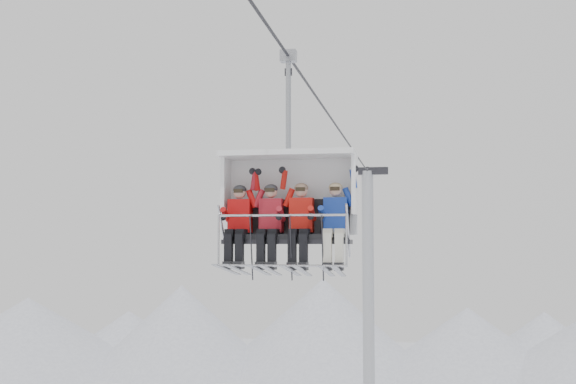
% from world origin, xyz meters
% --- Properties ---
extents(ridgeline, '(72.00, 21.00, 7.00)m').
position_xyz_m(ridgeline, '(-1.58, 42.05, 2.84)').
color(ridgeline, white).
rests_on(ridgeline, ground).
extents(lift_tower_right, '(2.00, 1.80, 13.48)m').
position_xyz_m(lift_tower_right, '(0.00, 22.00, 5.78)').
color(lift_tower_right, '#ADB0B5').
rests_on(lift_tower_right, ground).
extents(haul_cable, '(0.06, 50.00, 0.06)m').
position_xyz_m(haul_cable, '(0.00, 0.00, 13.30)').
color(haul_cable, '#29292D').
rests_on(haul_cable, lift_tower_left).
extents(chairlift_carrier, '(2.46, 1.17, 3.98)m').
position_xyz_m(chairlift_carrier, '(0.00, 0.17, 10.69)').
color(chairlift_carrier, black).
rests_on(chairlift_carrier, haul_cable).
extents(skier_far_left, '(0.41, 1.69, 1.64)m').
position_xyz_m(skier_far_left, '(-0.89, -0.14, 10.21)').
color(skier_far_left, red).
rests_on(skier_far_left, chairlift_carrier).
extents(skier_center_left, '(0.42, 1.69, 1.65)m').
position_xyz_m(skier_center_left, '(-0.30, -0.14, 10.22)').
color(skier_center_left, '#AC1B27').
rests_on(skier_center_left, chairlift_carrier).
extents(skier_center_right, '(0.42, 1.69, 1.67)m').
position_xyz_m(skier_center_right, '(0.26, -0.14, 10.22)').
color(skier_center_right, red).
rests_on(skier_center_right, chairlift_carrier).
extents(skier_far_right, '(0.42, 1.69, 1.67)m').
position_xyz_m(skier_far_right, '(0.88, -0.14, 10.22)').
color(skier_far_right, '#183697').
rests_on(skier_far_right, chairlift_carrier).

